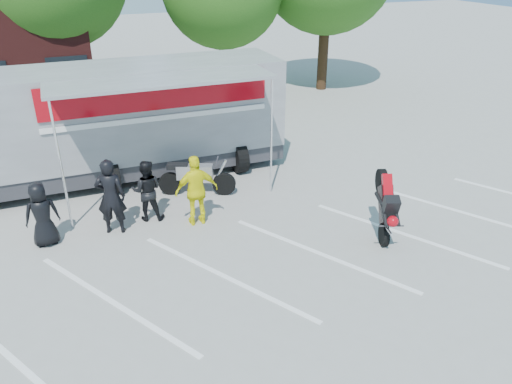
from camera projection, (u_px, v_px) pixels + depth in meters
ground at (231, 305)px, 10.10m from camera, size 100.00×100.00×0.00m
parking_bay_lines at (215, 278)px, 10.92m from camera, size 18.09×13.33×0.01m
transporter_truck at (126, 176)px, 15.82m from camera, size 10.84×5.24×3.45m
parked_motorcycle at (198, 194)px, 14.64m from camera, size 2.40×1.59×1.19m
stunt_bike_rider at (377, 232)px, 12.71m from camera, size 1.27×1.76×1.88m
spectator_leather_a at (42, 214)px, 11.84m from camera, size 0.85×0.60×1.63m
spectator_leather_b at (111, 197)px, 12.29m from camera, size 0.83×0.67×1.98m
spectator_leather_c at (147, 190)px, 12.97m from camera, size 0.96×0.85×1.66m
spectator_hivis at (197, 191)px, 12.70m from camera, size 1.12×0.49×1.89m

